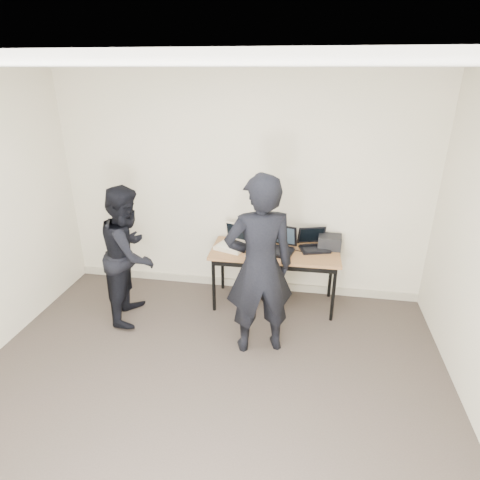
% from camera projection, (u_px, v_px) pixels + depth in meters
% --- Properties ---
extents(room, '(4.60, 4.60, 2.80)m').
position_uv_depth(room, '(187.00, 276.00, 2.81)').
color(room, '#403731').
rests_on(room, ground).
extents(desk, '(1.51, 0.67, 0.72)m').
position_uv_depth(desk, '(275.00, 255.00, 4.72)').
color(desk, brown).
rests_on(desk, ground).
extents(laptop_beige, '(0.43, 0.42, 0.27)m').
position_uv_depth(laptop_beige, '(233.00, 243.00, 4.77)').
color(laptop_beige, beige).
rests_on(laptop_beige, desk).
extents(laptop_center, '(0.44, 0.43, 0.29)m').
position_uv_depth(laptop_center, '(278.00, 245.00, 4.68)').
color(laptop_center, black).
rests_on(laptop_center, desk).
extents(laptop_right, '(0.41, 0.40, 0.24)m').
position_uv_depth(laptop_right, '(313.00, 244.00, 4.74)').
color(laptop_right, black).
rests_on(laptop_right, desk).
extents(leather_satchel, '(0.37, 0.20, 0.25)m').
position_uv_depth(leather_satchel, '(262.00, 233.00, 4.88)').
color(leather_satchel, brown).
rests_on(leather_satchel, desk).
extents(tissue, '(0.14, 0.11, 0.08)m').
position_uv_depth(tissue, '(265.00, 220.00, 4.82)').
color(tissue, white).
rests_on(tissue, leather_satchel).
extents(equipment_box, '(0.28, 0.24, 0.15)m').
position_uv_depth(equipment_box, '(330.00, 242.00, 4.74)').
color(equipment_box, black).
rests_on(equipment_box, desk).
extents(power_brick, '(0.07, 0.05, 0.03)m').
position_uv_depth(power_brick, '(254.00, 254.00, 4.57)').
color(power_brick, black).
rests_on(power_brick, desk).
extents(cables, '(1.14, 0.49, 0.01)m').
position_uv_depth(cables, '(279.00, 250.00, 4.69)').
color(cables, black).
rests_on(cables, desk).
extents(person_typist, '(0.78, 0.64, 1.86)m').
position_uv_depth(person_typist, '(260.00, 267.00, 3.85)').
color(person_typist, black).
rests_on(person_typist, ground).
extents(person_observer, '(0.69, 0.83, 1.57)m').
position_uv_depth(person_observer, '(129.00, 254.00, 4.47)').
color(person_observer, black).
rests_on(person_observer, ground).
extents(baseboard, '(4.50, 0.03, 0.10)m').
position_uv_depth(baseboard, '(241.00, 283.00, 5.35)').
color(baseboard, '#ACA58F').
rests_on(baseboard, ground).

